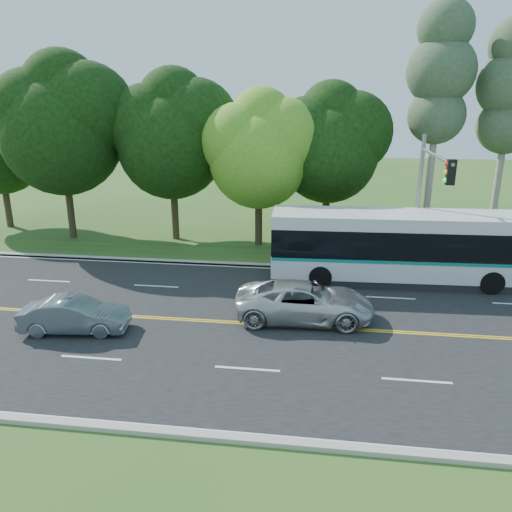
# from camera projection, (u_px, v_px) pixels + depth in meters

# --- Properties ---
(ground) EXTENTS (120.00, 120.00, 0.00)m
(ground) POSITION_uv_depth(u_px,v_px,m) (273.00, 325.00, 19.91)
(ground) COLOR #31551C
(ground) RESTS_ON ground
(road) EXTENTS (60.00, 14.00, 0.02)m
(road) POSITION_uv_depth(u_px,v_px,m) (273.00, 325.00, 19.90)
(road) COLOR black
(road) RESTS_ON ground
(curb_north) EXTENTS (60.00, 0.30, 0.15)m
(curb_north) POSITION_uv_depth(u_px,v_px,m) (286.00, 266.00, 26.64)
(curb_north) COLOR #A8A298
(curb_north) RESTS_ON ground
(curb_south) EXTENTS (60.00, 0.30, 0.15)m
(curb_south) POSITION_uv_depth(u_px,v_px,m) (245.00, 439.00, 13.13)
(curb_south) COLOR #A8A298
(curb_south) RESTS_ON ground
(grass_verge) EXTENTS (60.00, 4.00, 0.10)m
(grass_verge) POSITION_uv_depth(u_px,v_px,m) (289.00, 256.00, 28.39)
(grass_verge) COLOR #31551C
(grass_verge) RESTS_ON ground
(lane_markings) EXTENTS (57.60, 13.82, 0.00)m
(lane_markings) POSITION_uv_depth(u_px,v_px,m) (270.00, 324.00, 19.91)
(lane_markings) COLOR gold
(lane_markings) RESTS_ON road
(tree_row) EXTENTS (44.70, 9.10, 13.84)m
(tree_row) POSITION_uv_depth(u_px,v_px,m) (209.00, 131.00, 29.98)
(tree_row) COLOR #312516
(tree_row) RESTS_ON ground
(bougainvillea_hedge) EXTENTS (9.50, 2.25, 1.50)m
(bougainvillea_hedge) POSITION_uv_depth(u_px,v_px,m) (423.00, 255.00, 26.47)
(bougainvillea_hedge) COLOR #AB0E24
(bougainvillea_hedge) RESTS_ON ground
(traffic_signal) EXTENTS (0.42, 6.10, 7.00)m
(traffic_signal) POSITION_uv_depth(u_px,v_px,m) (427.00, 189.00, 22.77)
(traffic_signal) COLOR gray
(traffic_signal) RESTS_ON ground
(transit_bus) EXTENTS (13.15, 3.28, 3.42)m
(transit_bus) POSITION_uv_depth(u_px,v_px,m) (407.00, 248.00, 24.11)
(transit_bus) COLOR silver
(transit_bus) RESTS_ON road
(sedan) EXTENTS (4.21, 1.92, 1.34)m
(sedan) POSITION_uv_depth(u_px,v_px,m) (75.00, 315.00, 19.14)
(sedan) COLOR slate
(sedan) RESTS_ON road
(suv) EXTENTS (5.69, 2.85, 1.55)m
(suv) POSITION_uv_depth(u_px,v_px,m) (305.00, 301.00, 20.18)
(suv) COLOR silver
(suv) RESTS_ON road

